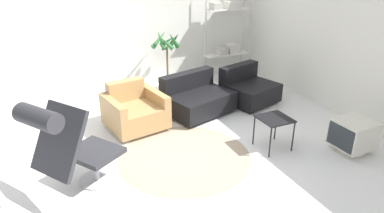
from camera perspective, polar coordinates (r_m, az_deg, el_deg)
ground_plane at (r=5.02m, az=-2.48°, el=-6.84°), size 12.00×12.00×0.00m
wall_back at (r=7.12m, az=-11.64°, el=13.87°), size 12.00×0.09×2.80m
wall_right at (r=6.27m, az=24.66°, el=10.99°), size 0.06×12.00×2.80m
round_rug at (r=4.79m, az=-1.28°, el=-8.35°), size 1.84×1.84×0.01m
lounge_chair at (r=3.94m, az=-20.22°, el=-5.28°), size 1.12×1.01×1.21m
armchair_red at (r=5.54m, az=-9.58°, el=-0.93°), size 0.98×0.96×0.72m
couch_low at (r=6.02m, az=0.80°, el=1.23°), size 1.29×1.10×0.69m
couch_second at (r=6.55m, az=9.35°, el=2.81°), size 1.08×1.04×0.69m
side_table at (r=4.95m, az=13.58°, el=-2.41°), size 0.43×0.43×0.47m
crt_television at (r=5.31m, az=25.31°, el=-4.32°), size 0.53×0.49×0.47m
potted_plant at (r=7.05m, az=-4.12°, el=7.36°), size 0.59×0.60×1.25m
shelf_unit at (r=7.68m, az=5.79°, el=12.74°), size 1.00×0.28×2.03m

